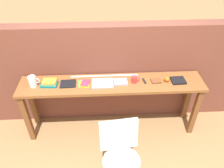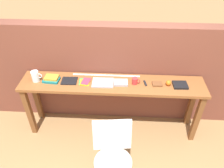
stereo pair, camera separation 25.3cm
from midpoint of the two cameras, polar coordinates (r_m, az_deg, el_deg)
name	(u,v)px [view 1 (the left image)]	position (r m, az deg, el deg)	size (l,w,h in m)	color
ground_plane	(113,142)	(3.35, -2.00, -15.02)	(40.00, 40.00, 0.00)	#9E7547
brick_wall_back	(111,74)	(3.26, -2.59, 2.49)	(6.00, 0.20, 1.57)	brown
sideboard	(112,91)	(3.02, -2.45, -1.90)	(2.50, 0.44, 0.88)	brown
chair_white_moulded	(120,152)	(2.60, -0.69, -17.50)	(0.49, 0.50, 0.89)	silver
pitcher_white	(33,81)	(3.06, -22.28, 0.59)	(0.14, 0.10, 0.18)	white
book_stack_leftmost	(49,83)	(3.03, -18.34, 0.17)	(0.22, 0.16, 0.06)	#19757A
magazine_cycling	(68,84)	(2.99, -13.79, -0.01)	(0.21, 0.17, 0.02)	black
pamphlet_pile_colourful	(84,84)	(2.95, -9.78, 0.00)	(0.16, 0.18, 0.01)	yellow
book_open_centre	(103,83)	(2.92, -4.98, 0.10)	(0.29, 0.21, 0.02)	#9E9EA3
book_grey_hardcover	(120,82)	(2.92, -0.25, 0.44)	(0.18, 0.14, 0.03)	#9E9EA3
mug	(134,79)	(2.92, 3.40, 1.12)	(0.11, 0.08, 0.09)	red
multitool_folded	(144,81)	(2.97, 6.02, 0.70)	(0.02, 0.11, 0.02)	black
leather_journal_brown	(156,81)	(2.98, 9.08, 0.71)	(0.13, 0.10, 0.02)	brown
sports_ball_small	(167,79)	(3.00, 11.84, 1.16)	(0.07, 0.07, 0.07)	orange
book_repair_rightmost	(178,80)	(3.05, 14.63, 0.82)	(0.19, 0.16, 0.03)	black
ruler_metal_back_edge	(105,76)	(3.07, -4.33, 2.10)	(0.95, 0.03, 0.00)	silver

